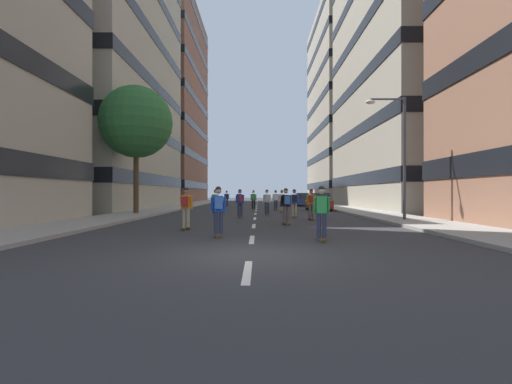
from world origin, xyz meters
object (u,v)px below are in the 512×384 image
skater_1 (286,204)px  skater_0 (215,200)px  skater_8 (218,208)px  streetlamp_right (398,144)px  street_tree_near (136,122)px  skater_11 (239,198)px  skater_3 (294,201)px  skater_9 (227,198)px  parked_car_mid (319,202)px  parked_car_near (303,200)px  skater_5 (186,206)px  skater_13 (276,199)px  skater_12 (311,202)px  skater_2 (240,201)px  skater_10 (322,210)px  skater_6 (282,200)px  skater_7 (267,200)px  skater_4 (253,199)px

skater_1 → skater_0: bearing=117.6°
skater_8 → streetlamp_right: bearing=37.8°
street_tree_near → skater_0: bearing=6.3°
streetlamp_right → skater_11: 21.08m
skater_3 → skater_11: bearing=105.4°
skater_8 → skater_9: 26.59m
skater_0 → skater_8: 13.58m
parked_car_mid → parked_car_near: bearing=90.0°
skater_5 → skater_13: 17.52m
parked_car_near → skater_13: skater_13 is taller
parked_car_near → skater_13: bearing=-108.3°
skater_12 → skater_13: 11.45m
skater_2 → skater_12: same height
parked_car_near → skater_10: 31.97m
skater_10 → skater_13: size_ratio=1.00×
skater_8 → skater_13: 19.71m
parked_car_near → skater_11: size_ratio=2.47×
skater_9 → skater_12: same height
skater_9 → skater_13: same height
skater_9 → skater_3: bearing=-71.1°
streetlamp_right → skater_13: 14.33m
skater_12 → skater_10: bearing=-96.1°
parked_car_near → skater_6: (-3.39, -14.44, 0.29)m
parked_car_mid → skater_6: bearing=-137.6°
skater_7 → skater_11: same height
skater_11 → skater_6: bearing=-67.1°
parked_car_near → skater_9: skater_9 is taller
parked_car_mid → skater_13: skater_13 is taller
skater_0 → skater_13: 7.57m
skater_0 → skater_10: size_ratio=1.00×
street_tree_near → skater_3: 12.39m
skater_4 → skater_11: bearing=107.9°
street_tree_near → skater_9: street_tree_near is taller
skater_11 → street_tree_near: bearing=-117.5°
skater_1 → skater_13: 14.49m
skater_0 → skater_3: (5.33, -3.36, 0.00)m
skater_0 → skater_1: 9.56m
streetlamp_right → skater_2: size_ratio=3.65×
skater_3 → streetlamp_right: bearing=-32.4°
skater_11 → skater_13: same height
parked_car_mid → skater_12: size_ratio=2.47×
skater_3 → skater_13: same height
skater_12 → skater_13: size_ratio=1.00×
skater_13 → street_tree_near: bearing=-146.6°
skater_5 → skater_11: 22.88m
parked_car_near → skater_12: 22.74m
skater_3 → skater_7: (-1.64, 2.54, 0.00)m
parked_car_mid → skater_10: skater_10 is taller
skater_10 → skater_3: bearing=89.0°
skater_0 → skater_9: 13.05m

